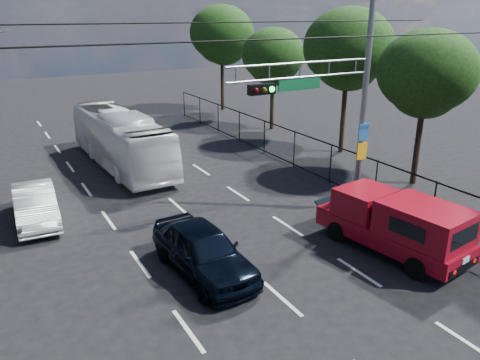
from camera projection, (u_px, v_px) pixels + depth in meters
lane_markings at (161, 191)px, 21.93m from camera, size 6.12×38.00×0.01m
signal_mast at (342, 88)px, 17.69m from camera, size 6.43×0.39×9.50m
utility_wires at (205, 35)px, 15.25m from camera, size 22.00×5.04×0.74m
fence_right at (315, 157)px, 23.61m from camera, size 0.06×34.03×2.00m
tree_right_b at (426, 79)px, 21.35m from camera, size 4.50×4.50×7.31m
tree_right_c at (348, 54)px, 26.31m from camera, size 5.10×5.10×8.29m
tree_right_d at (273, 60)px, 32.15m from camera, size 4.32×4.32×7.02m
tree_right_e at (222, 38)px, 38.43m from camera, size 5.28×5.28×8.58m
red_pickup at (395, 223)px, 16.10m from camera, size 2.70×5.74×2.06m
navy_hatchback at (203, 250)px, 14.85m from camera, size 2.14×4.80×1.60m
white_bus at (121, 139)px, 25.25m from camera, size 2.86×10.59×2.93m
white_van at (35, 205)px, 18.58m from camera, size 1.76×4.46×1.44m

